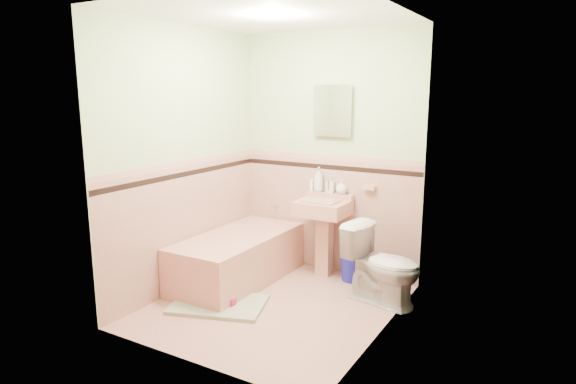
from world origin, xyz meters
The scene contains 32 objects.
floor centered at (0.00, 0.00, 0.00)m, with size 2.20×2.20×0.00m, color tan.
ceiling centered at (0.00, 0.00, 2.50)m, with size 2.20×2.20×0.00m, color white.
wall_back centered at (0.00, 1.10, 1.25)m, with size 2.50×2.50×0.00m, color #F6EDC8.
wall_front centered at (0.00, -1.10, 1.25)m, with size 2.50×2.50×0.00m, color #F6EDC8.
wall_left centered at (-1.00, 0.00, 1.25)m, with size 2.50×2.50×0.00m, color #F6EDC8.
wall_right centered at (1.00, 0.00, 1.25)m, with size 2.50×2.50×0.00m, color #F6EDC8.
wainscot_back centered at (0.00, 1.09, 0.60)m, with size 2.00×2.00×0.00m, color #D0998B.
wainscot_front centered at (0.00, -1.09, 0.60)m, with size 2.00×2.00×0.00m, color #D0998B.
wainscot_left centered at (-0.99, 0.00, 0.60)m, with size 2.20×2.20×0.00m, color #D0998B.
wainscot_right centered at (0.99, 0.00, 0.60)m, with size 2.20×2.20×0.00m, color #D0998B.
accent_back centered at (0.00, 1.08, 1.12)m, with size 2.00×2.00×0.00m, color black.
accent_front centered at (0.00, -1.08, 1.12)m, with size 2.00×2.00×0.00m, color black.
accent_left centered at (-0.98, 0.00, 1.12)m, with size 2.20×2.20×0.00m, color black.
accent_right centered at (0.98, 0.00, 1.12)m, with size 2.20×2.20×0.00m, color black.
cap_back centered at (0.00, 1.08, 1.22)m, with size 2.00×2.00×0.00m, color tan.
cap_front centered at (0.00, -1.08, 1.22)m, with size 2.00×2.00×0.00m, color tan.
cap_left centered at (-0.98, 0.00, 1.22)m, with size 2.20×2.20×0.00m, color tan.
cap_right centered at (0.98, 0.00, 1.22)m, with size 2.20×2.20×0.00m, color tan.
bathtub centered at (-0.63, 0.33, 0.23)m, with size 0.70×1.50×0.45m, color tan.
tub_faucet centered at (-0.63, 1.05, 0.63)m, with size 0.04×0.04×0.12m, color silver.
sink centered at (0.05, 0.86, 0.40)m, with size 0.51×0.48×0.80m, color tan, non-canonical shape.
sink_faucet centered at (0.05, 1.00, 0.95)m, with size 0.02×0.02×0.10m, color silver.
medicine_cabinet centered at (0.05, 1.07, 1.70)m, with size 0.36×0.04×0.44m, color white.
soap_dish centered at (0.47, 1.06, 0.95)m, with size 0.12×0.07×0.04m, color tan.
soap_bottle_left centered at (-0.09, 1.04, 0.99)m, with size 0.10×0.10×0.26m, color #B2B2B2.
soap_bottle_mid centered at (0.05, 1.04, 0.95)m, with size 0.08×0.08×0.18m, color #B2B2B2.
soap_bottle_right centered at (0.18, 1.04, 0.93)m, with size 0.12×0.12×0.15m, color #B2B2B2.
tube centered at (-0.17, 1.04, 0.92)m, with size 0.04×0.04×0.12m, color white.
toilet centered at (0.81, 0.55, 0.36)m, with size 0.40×0.70×0.72m, color white.
bucket centered at (0.38, 0.93, 0.14)m, with size 0.28×0.28×0.28m, color #1A1BA4, non-canonical shape.
bath_mat centered at (-0.42, -0.26, 0.02)m, with size 0.82×0.55×0.03m, color #9AA589.
shoe centered at (-0.34, -0.25, 0.06)m, with size 0.16×0.08×0.06m, color #BF1E59.
Camera 1 is at (2.19, -3.51, 1.88)m, focal length 30.66 mm.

